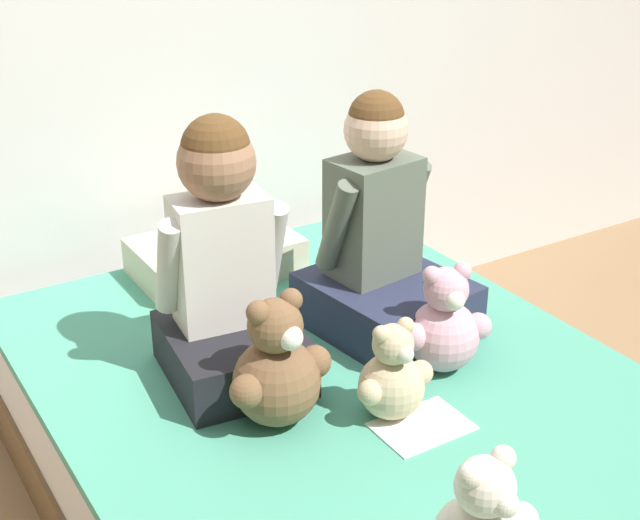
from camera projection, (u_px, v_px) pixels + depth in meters
The scene contains 8 objects.
bed at pixel (356, 464), 2.22m from camera, with size 1.36×1.91×0.43m.
child_on_left at pixel (225, 270), 2.10m from camera, with size 0.35×0.39×0.65m.
child_on_right at pixel (380, 245), 2.34m from camera, with size 0.40×0.44×0.64m.
teddy_bear_held_by_left_child at pixel (277, 370), 1.97m from camera, with size 0.26×0.20×0.32m.
teddy_bear_held_by_right_child at pixel (444, 326), 2.18m from camera, with size 0.23×0.18×0.28m.
teddy_bear_between_children at pixel (392, 377), 2.00m from camera, with size 0.20×0.15×0.24m.
pillow_at_headboard at pixel (215, 256), 2.70m from camera, with size 0.48×0.31×0.11m.
sign_card at pixel (422, 426), 2.00m from camera, with size 0.21×0.15×0.00m.
Camera 1 is at (-1.02, -1.48, 1.62)m, focal length 50.00 mm.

